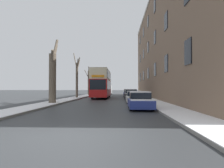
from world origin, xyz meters
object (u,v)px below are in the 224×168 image
object	(u,v)px
bare_tree_left_0	(53,75)
parked_car_4	(128,93)
parked_car_1	(134,97)
parked_car_2	(131,95)
bare_tree_left_1	(77,77)
bare_tree_left_2	(89,81)
oncoming_van	(108,89)
pedestrian_left_sidewalk	(53,95)
parked_car_0	(140,101)
double_decker_bus	(102,83)
parked_car_3	(129,94)

from	to	relation	value
bare_tree_left_0	parked_car_4	distance (m)	21.03
parked_car_1	parked_car_2	xyz separation A→B (m)	(-0.00, 6.02, 0.07)
bare_tree_left_1	bare_tree_left_2	bearing A→B (deg)	90.26
bare_tree_left_1	parked_car_1	world-z (taller)	bare_tree_left_1
parked_car_2	oncoming_van	size ratio (longest dim) A/B	0.89
oncoming_van	pedestrian_left_sidewalk	distance (m)	32.17
bare_tree_left_2	parked_car_1	distance (m)	23.50
parked_car_1	pedestrian_left_sidewalk	bearing A→B (deg)	-176.34
parked_car_0	parked_car_1	xyz separation A→B (m)	(0.00, 6.51, -0.02)
bare_tree_left_1	double_decker_bus	xyz separation A→B (m)	(3.82, 1.65, -0.77)
parked_car_3	parked_car_2	bearing A→B (deg)	-90.00
bare_tree_left_1	double_decker_bus	bearing A→B (deg)	23.33
bare_tree_left_1	parked_car_4	size ratio (longest dim) A/B	1.70
parked_car_1	pedestrian_left_sidewalk	xyz separation A→B (m)	(-8.87, -0.57, 0.27)
double_decker_bus	parked_car_1	xyz separation A→B (m)	(4.63, -11.08, -1.96)
bare_tree_left_2	parked_car_3	distance (m)	13.48
bare_tree_left_1	pedestrian_left_sidewalk	world-z (taller)	bare_tree_left_1
parked_car_4	bare_tree_left_2	bearing A→B (deg)	151.41
bare_tree_left_0	oncoming_van	world-z (taller)	bare_tree_left_0
double_decker_bus	parked_car_4	distance (m)	7.85
parked_car_1	oncoming_van	world-z (taller)	oncoming_van
bare_tree_left_0	parked_car_2	bearing A→B (deg)	43.43
parked_car_2	bare_tree_left_2	bearing A→B (deg)	118.38
parked_car_4	oncoming_van	distance (m)	15.05
parked_car_4	pedestrian_left_sidewalk	world-z (taller)	pedestrian_left_sidewalk
bare_tree_left_1	bare_tree_left_2	xyz separation A→B (m)	(-0.06, 12.33, -0.17)
parked_car_1	oncoming_van	bearing A→B (deg)	98.84
double_decker_bus	parked_car_3	world-z (taller)	double_decker_bus
parked_car_2	parked_car_0	bearing A→B (deg)	-90.00
parked_car_1	oncoming_van	size ratio (longest dim) A/B	0.91
parked_car_0	parked_car_1	distance (m)	6.51
bare_tree_left_2	parked_car_1	bearing A→B (deg)	-68.65
double_decker_bus	parked_car_2	distance (m)	7.11
parked_car_4	pedestrian_left_sidewalk	bearing A→B (deg)	-116.62
bare_tree_left_2	bare_tree_left_0	bearing A→B (deg)	-89.88
oncoming_van	pedestrian_left_sidewalk	xyz separation A→B (m)	(-3.99, -31.92, -0.41)
parked_car_0	parked_car_2	size ratio (longest dim) A/B	0.93
double_decker_bus	parked_car_4	world-z (taller)	double_decker_bus
bare_tree_left_1	parked_car_3	xyz separation A→B (m)	(8.45, 2.20, -2.72)
bare_tree_left_2	oncoming_van	world-z (taller)	bare_tree_left_2
double_decker_bus	parked_car_0	size ratio (longest dim) A/B	2.83
bare_tree_left_2	parked_car_2	size ratio (longest dim) A/B	1.43
bare_tree_left_1	parked_car_4	world-z (taller)	bare_tree_left_1
parked_car_1	parked_car_4	size ratio (longest dim) A/B	1.03
parked_car_2	parked_car_3	bearing A→B (deg)	90.00
bare_tree_left_0	bare_tree_left_1	distance (m)	11.42
double_decker_bus	pedestrian_left_sidewalk	bearing A→B (deg)	-110.02
bare_tree_left_0	parked_car_1	bearing A→B (deg)	13.24
parked_car_2	double_decker_bus	bearing A→B (deg)	132.44
pedestrian_left_sidewalk	bare_tree_left_2	bearing A→B (deg)	-111.38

